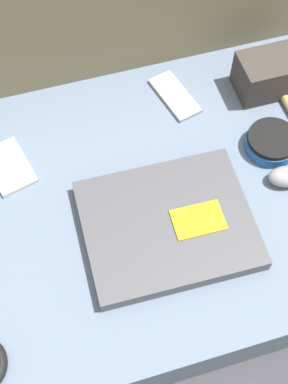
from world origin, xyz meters
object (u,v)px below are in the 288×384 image
at_px(speaker_puck, 271,142).
at_px(phone_silver, 175,96).
at_px(camera_pouch, 269,74).
at_px(computer_mouse, 286,177).
at_px(phone_black, 9,167).
at_px(laptop, 168,225).

xyz_separation_m(speaker_puck, phone_silver, (-0.14, 0.17, -0.01)).
height_order(speaker_puck, camera_pouch, camera_pouch).
xyz_separation_m(computer_mouse, phone_black, (-0.49, 0.18, -0.01)).
height_order(phone_silver, phone_black, same).
bearing_deg(phone_silver, laptop, -124.59).
bearing_deg(laptop, phone_black, 142.01).
relative_size(speaker_puck, camera_pouch, 0.78).
distance_m(laptop, phone_black, 0.33).
height_order(computer_mouse, phone_black, computer_mouse).
bearing_deg(laptop, computer_mouse, 9.07).
relative_size(laptop, camera_pouch, 2.34).
xyz_separation_m(laptop, speaker_puck, (0.25, 0.11, 0.00)).
bearing_deg(computer_mouse, camera_pouch, 88.79).
xyz_separation_m(phone_silver, camera_pouch, (0.19, -0.03, 0.04)).
relative_size(phone_silver, camera_pouch, 1.05).
relative_size(laptop, phone_black, 2.36).
xyz_separation_m(phone_black, camera_pouch, (0.55, 0.05, 0.04)).
distance_m(phone_silver, phone_black, 0.37).
bearing_deg(computer_mouse, speaker_puck, 99.20).
bearing_deg(phone_black, camera_pouch, -9.03).
height_order(computer_mouse, camera_pouch, camera_pouch).
bearing_deg(speaker_puck, phone_silver, 128.83).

